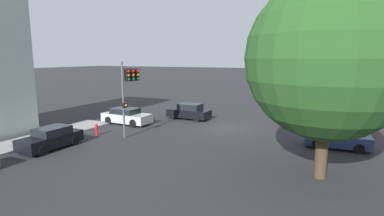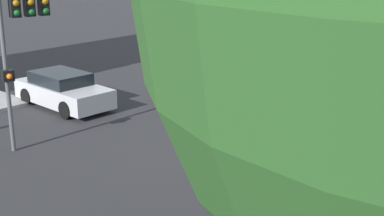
{
  "view_description": "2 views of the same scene",
  "coord_description": "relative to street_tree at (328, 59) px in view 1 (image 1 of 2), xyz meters",
  "views": [
    {
      "loc": [
        -8.44,
        24.29,
        6.07
      ],
      "look_at": [
        1.48,
        3.39,
        2.16
      ],
      "focal_mm": 28.0,
      "sensor_mm": 36.0,
      "label": 1
    },
    {
      "loc": [
        -9.43,
        14.87,
        6.39
      ],
      "look_at": [
        2.05,
        1.81,
        1.14
      ],
      "focal_mm": 50.0,
      "sensor_mm": 36.0,
      "label": 2
    }
  ],
  "objects": [
    {
      "name": "street_tree",
      "position": [
        0.0,
        0.0,
        0.0
      ],
      "size": [
        7.99,
        7.99,
        10.03
      ],
      "color": "#423323",
      "rests_on": "ground_plane"
    },
    {
      "name": "fire_hydrant",
      "position": [
        16.31,
        -1.55,
        -5.53
      ],
      "size": [
        0.22,
        0.22,
        0.92
      ],
      "color": "red",
      "rests_on": "ground_plane"
    },
    {
      "name": "ground_plane",
      "position": [
        8.12,
        -8.33,
        -6.02
      ],
      "size": [
        300.0,
        300.0,
        0.0
      ],
      "primitive_type": "plane",
      "color": "#28282B"
    },
    {
      "name": "crossing_car_0",
      "position": [
        12.55,
        -10.45,
        -5.28
      ],
      "size": [
        4.32,
        1.99,
        1.56
      ],
      "rotation": [
        0.0,
        0.0,
        -0.04
      ],
      "color": "black",
      "rests_on": "ground_plane"
    },
    {
      "name": "parked_car_0",
      "position": [
        16.65,
        2.4,
        -5.33
      ],
      "size": [
        1.88,
        4.15,
        1.45
      ],
      "rotation": [
        0.0,
        0.0,
        1.56
      ],
      "color": "black",
      "rests_on": "ground_plane"
    },
    {
      "name": "crossing_car_2",
      "position": [
        16.83,
        -5.99,
        -5.32
      ],
      "size": [
        4.67,
        2.12,
        1.45
      ],
      "rotation": [
        0.0,
        0.0,
        3.11
      ],
      "color": "#B7B7BC",
      "rests_on": "ground_plane"
    },
    {
      "name": "traffic_signal",
      "position": [
        13.68,
        -2.49,
        -1.83
      ],
      "size": [
        0.67,
        2.03,
        5.81
      ],
      "rotation": [
        0.0,
        0.0,
        2.91
      ],
      "color": "#515456",
      "rests_on": "ground_plane"
    },
    {
      "name": "crossing_car_1",
      "position": [
        -0.75,
        -5.99,
        -5.32
      ],
      "size": [
        4.18,
        2.02,
        1.47
      ],
      "rotation": [
        0.0,
        0.0,
        3.2
      ],
      "color": "navy",
      "rests_on": "ground_plane"
    }
  ]
}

